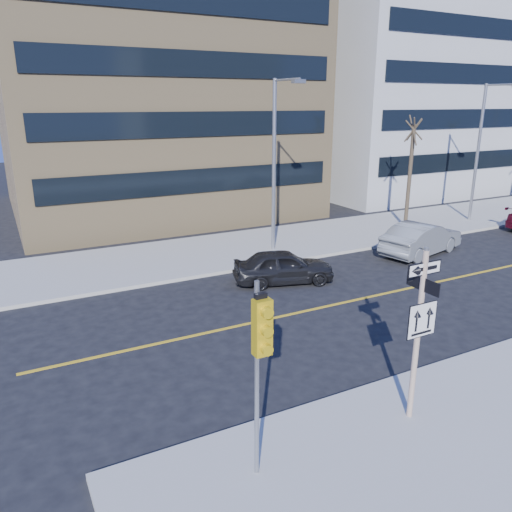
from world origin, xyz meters
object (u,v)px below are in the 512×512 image
traffic_signal (261,343)px  streetlight_a (277,155)px  streetlight_b (482,144)px  street_tree_west (414,132)px  parked_car_a (283,266)px  parked_car_b (421,238)px  sign_pole (419,326)px

traffic_signal → streetlight_a: streetlight_a is taller
traffic_signal → streetlight_b: (22.00, 13.42, 1.73)m
street_tree_west → parked_car_a: bearing=-157.9°
streetlight_a → streetlight_b: size_ratio=1.00×
parked_car_b → streetlight_b: (7.85, 3.49, 3.96)m
streetlight_b → street_tree_west: bearing=173.8°
sign_pole → parked_car_b: size_ratio=0.84×
parked_car_a → streetlight_a: size_ratio=0.51×
traffic_signal → parked_car_a: traffic_signal is taller
streetlight_a → streetlight_b: same height
sign_pole → streetlight_a: bearing=73.2°
sign_pole → street_tree_west: street_tree_west is taller
parked_car_a → streetlight_b: size_ratio=0.51×
parked_car_a → street_tree_west: size_ratio=0.64×
streetlight_a → streetlight_b: bearing=0.0°
parked_car_a → parked_car_b: 7.99m
traffic_signal → street_tree_west: bearing=39.4°
traffic_signal → streetlight_a: bearing=59.2°
traffic_signal → streetlight_b: 25.83m
traffic_signal → street_tree_west: (17.00, 13.96, 2.50)m
streetlight_a → street_tree_west: 9.05m
traffic_signal → street_tree_west: 22.14m
streetlight_a → parked_car_b: bearing=-29.5°
sign_pole → traffic_signal: 4.05m
parked_car_a → streetlight_b: (15.83, 3.85, 4.06)m
sign_pole → parked_car_b: sign_pole is taller
traffic_signal → streetlight_a: size_ratio=0.50×
parked_car_b → street_tree_west: (2.85, 4.03, 4.73)m
parked_car_b → streetlight_a: 8.11m
sign_pole → parked_car_a: bearing=77.0°
parked_car_b → streetlight_a: streetlight_a is taller
traffic_signal → parked_car_b: 17.44m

